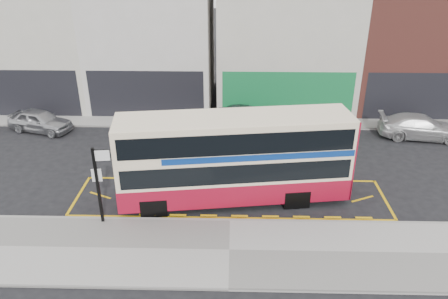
{
  "coord_description": "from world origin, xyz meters",
  "views": [
    {
      "loc": [
        0.13,
        -15.35,
        10.73
      ],
      "look_at": [
        -0.31,
        2.0,
        2.23
      ],
      "focal_mm": 35.0,
      "sensor_mm": 36.0,
      "label": 1
    }
  ],
  "objects_px": {
    "car_silver": "(40,121)",
    "double_decker_bus": "(235,158)",
    "bus_stop_post": "(99,179)",
    "car_white": "(420,127)",
    "car_grey": "(247,120)",
    "street_tree_right": "(374,62)"
  },
  "relations": [
    {
      "from": "double_decker_bus",
      "to": "bus_stop_post",
      "type": "bearing_deg",
      "value": -166.9
    },
    {
      "from": "double_decker_bus",
      "to": "car_white",
      "type": "bearing_deg",
      "value": 24.97
    },
    {
      "from": "double_decker_bus",
      "to": "bus_stop_post",
      "type": "xyz_separation_m",
      "value": [
        -5.37,
        -2.05,
        0.04
      ]
    },
    {
      "from": "bus_stop_post",
      "to": "street_tree_right",
      "type": "height_order",
      "value": "street_tree_right"
    },
    {
      "from": "car_silver",
      "to": "car_white",
      "type": "relative_size",
      "value": 0.83
    },
    {
      "from": "bus_stop_post",
      "to": "car_white",
      "type": "xyz_separation_m",
      "value": [
        16.24,
        9.03,
        -1.45
      ]
    },
    {
      "from": "car_grey",
      "to": "bus_stop_post",
      "type": "bearing_deg",
      "value": 166.97
    },
    {
      "from": "bus_stop_post",
      "to": "car_grey",
      "type": "relative_size",
      "value": 0.78
    },
    {
      "from": "car_grey",
      "to": "double_decker_bus",
      "type": "bearing_deg",
      "value": -166.33
    },
    {
      "from": "car_silver",
      "to": "street_tree_right",
      "type": "distance_m",
      "value": 21.19
    },
    {
      "from": "car_silver",
      "to": "car_white",
      "type": "bearing_deg",
      "value": -74.43
    },
    {
      "from": "double_decker_bus",
      "to": "street_tree_right",
      "type": "distance_m",
      "value": 14.15
    },
    {
      "from": "car_silver",
      "to": "car_white",
      "type": "xyz_separation_m",
      "value": [
        22.71,
        -0.41,
        0.02
      ]
    },
    {
      "from": "car_grey",
      "to": "car_white",
      "type": "height_order",
      "value": "car_grey"
    },
    {
      "from": "double_decker_bus",
      "to": "street_tree_right",
      "type": "xyz_separation_m",
      "value": [
        8.86,
        10.94,
        1.42
      ]
    },
    {
      "from": "car_silver",
      "to": "double_decker_bus",
      "type": "bearing_deg",
      "value": -105.41
    },
    {
      "from": "car_grey",
      "to": "street_tree_right",
      "type": "distance_m",
      "value": 9.21
    },
    {
      "from": "double_decker_bus",
      "to": "car_white",
      "type": "relative_size",
      "value": 2.16
    },
    {
      "from": "bus_stop_post",
      "to": "double_decker_bus",
      "type": "bearing_deg",
      "value": 14.01
    },
    {
      "from": "car_white",
      "to": "street_tree_right",
      "type": "xyz_separation_m",
      "value": [
        -2.01,
        3.95,
        2.83
      ]
    },
    {
      "from": "double_decker_bus",
      "to": "street_tree_right",
      "type": "bearing_deg",
      "value": 43.22
    },
    {
      "from": "car_silver",
      "to": "car_white",
      "type": "distance_m",
      "value": 22.71
    }
  ]
}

